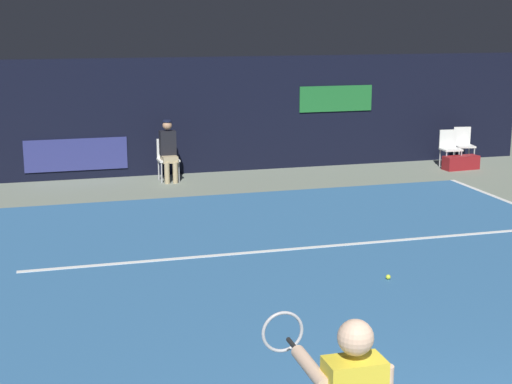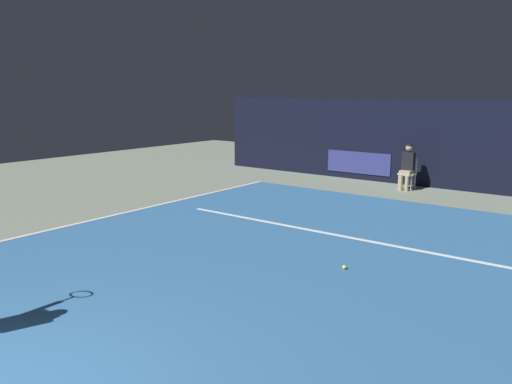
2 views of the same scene
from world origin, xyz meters
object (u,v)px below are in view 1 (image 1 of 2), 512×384
courtside_chair_near (450,146)px  tennis_ball (388,277)px  line_judge_on_chair (168,150)px  courtside_chair_far (463,143)px  equipment_bag (461,163)px

courtside_chair_near → tennis_ball: 8.53m
line_judge_on_chair → courtside_chair_near: bearing=-2.0°
courtside_chair_far → equipment_bag: size_ratio=1.05×
equipment_bag → courtside_chair_far: bearing=52.0°
line_judge_on_chair → equipment_bag: size_ratio=1.57×
line_judge_on_chair → tennis_ball: bearing=-76.2°
courtside_chair_near → equipment_bag: bearing=-66.0°
courtside_chair_near → courtside_chair_far: bearing=30.8°
courtside_chair_far → tennis_ball: 9.12m
line_judge_on_chair → equipment_bag: line_judge_on_chair is taller
line_judge_on_chair → tennis_ball: line_judge_on_chair is taller
line_judge_on_chair → tennis_ball: 7.48m
line_judge_on_chair → courtside_chair_near: 6.64m
courtside_chair_far → tennis_ball: (-5.41, -7.33, -0.46)m
tennis_ball → courtside_chair_near: bearing=55.3°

